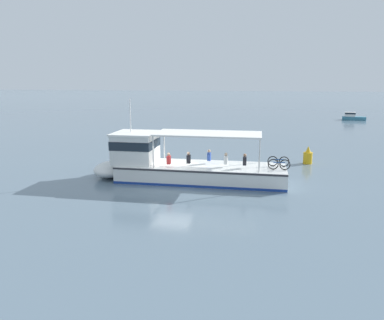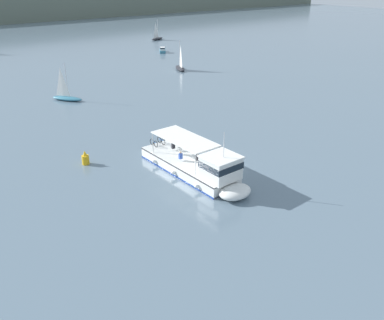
{
  "view_description": "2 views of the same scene",
  "coord_description": "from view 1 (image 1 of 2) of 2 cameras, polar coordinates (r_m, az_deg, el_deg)",
  "views": [
    {
      "loc": [
        22.09,
        5.56,
        6.52
      ],
      "look_at": [
        -1.02,
        1.15,
        1.4
      ],
      "focal_mm": 34.7,
      "sensor_mm": 36.0,
      "label": 1
    },
    {
      "loc": [
        -21.73,
        -24.92,
        16.77
      ],
      "look_at": [
        -1.02,
        1.15,
        1.4
      ],
      "focal_mm": 37.86,
      "sensor_mm": 36.0,
      "label": 2
    }
  ],
  "objects": [
    {
      "name": "ground_plane",
      "position": [
        23.69,
        -3.2,
        -3.71
      ],
      "size": [
        400.0,
        400.0,
        0.0
      ],
      "primitive_type": "plane",
      "color": "slate"
    },
    {
      "name": "ferry_main",
      "position": [
        24.35,
        -2.35,
        -0.79
      ],
      "size": [
        3.66,
        12.9,
        5.32
      ],
      "color": "white",
      "rests_on": "ground"
    },
    {
      "name": "motorboat_outer_anchorage",
      "position": [
        66.75,
        23.44,
        6.13
      ],
      "size": [
        1.91,
        3.77,
        1.26
      ],
      "color": "teal",
      "rests_on": "ground"
    },
    {
      "name": "channel_buoy",
      "position": [
        30.65,
        17.37,
        0.51
      ],
      "size": [
        0.7,
        0.7,
        1.4
      ],
      "color": "gold",
      "rests_on": "ground"
    }
  ]
}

